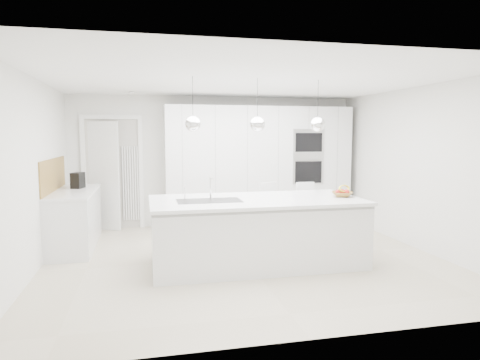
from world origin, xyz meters
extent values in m
plane|color=#BFB399|center=(0.00, 0.00, 0.00)|extent=(5.50, 5.50, 0.00)
plane|color=silver|center=(0.00, 2.50, 1.25)|extent=(5.50, 0.00, 5.50)
plane|color=silver|center=(-2.75, 0.00, 1.25)|extent=(0.00, 5.00, 5.00)
plane|color=white|center=(0.00, 0.00, 2.50)|extent=(5.50, 5.50, 0.00)
cube|color=silver|center=(0.80, 2.20, 1.15)|extent=(3.60, 0.60, 2.30)
cube|color=white|center=(-2.20, 2.42, 1.00)|extent=(0.76, 0.38, 2.00)
cube|color=silver|center=(-2.45, 1.20, 0.43)|extent=(0.60, 1.80, 0.86)
cube|color=white|center=(-2.45, 1.20, 0.88)|extent=(0.62, 1.82, 0.04)
cube|color=olive|center=(-2.74, 1.20, 1.15)|extent=(0.02, 1.80, 0.50)
cube|color=silver|center=(0.10, -0.30, 0.43)|extent=(2.80, 1.20, 0.86)
cube|color=white|center=(0.10, -0.25, 0.88)|extent=(2.84, 1.40, 0.04)
cylinder|color=white|center=(-0.50, -0.10, 1.05)|extent=(0.02, 0.02, 0.30)
sphere|color=white|center=(-0.75, -0.30, 1.90)|extent=(0.20, 0.20, 0.20)
sphere|color=white|center=(0.10, -0.30, 1.90)|extent=(0.20, 0.20, 0.20)
sphere|color=white|center=(0.95, -0.30, 1.90)|extent=(0.20, 0.20, 0.20)
imported|color=olive|center=(1.32, -0.34, 0.94)|extent=(0.38, 0.38, 0.07)
cube|color=black|center=(-2.43, 1.49, 1.03)|extent=(0.22, 0.27, 0.26)
sphere|color=red|center=(1.27, -0.32, 0.97)|extent=(0.07, 0.07, 0.07)
sphere|color=red|center=(1.38, -0.35, 0.97)|extent=(0.08, 0.08, 0.08)
sphere|color=red|center=(1.32, -0.32, 0.97)|extent=(0.08, 0.08, 0.08)
sphere|color=red|center=(1.34, -0.33, 0.97)|extent=(0.07, 0.07, 0.07)
torus|color=yellow|center=(1.35, -0.34, 1.01)|extent=(0.23, 0.17, 0.21)
camera|label=1|loc=(-1.36, -5.80, 1.76)|focal=32.00mm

